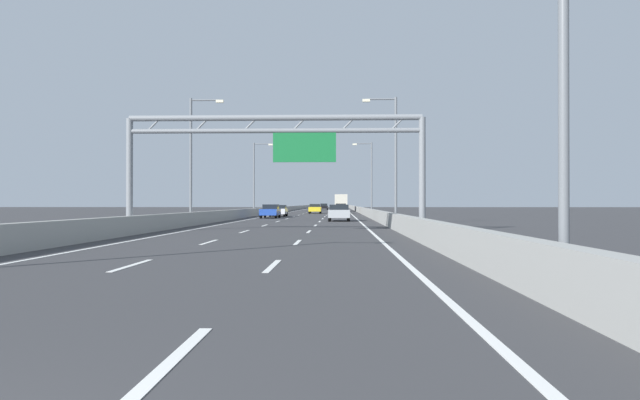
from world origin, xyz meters
TOP-DOWN VIEW (x-y plane):
  - ground_plane at (0.00, 100.00)m, footprint 260.00×260.00m
  - lane_dash_left_1 at (-1.80, 12.50)m, footprint 0.16×3.00m
  - lane_dash_left_2 at (-1.80, 21.50)m, footprint 0.16×3.00m
  - lane_dash_left_3 at (-1.80, 30.50)m, footprint 0.16×3.00m
  - lane_dash_left_4 at (-1.80, 39.50)m, footprint 0.16×3.00m
  - lane_dash_left_5 at (-1.80, 48.50)m, footprint 0.16×3.00m
  - lane_dash_left_6 at (-1.80, 57.50)m, footprint 0.16×3.00m
  - lane_dash_left_7 at (-1.80, 66.50)m, footprint 0.16×3.00m
  - lane_dash_left_8 at (-1.80, 75.50)m, footprint 0.16×3.00m
  - lane_dash_left_9 at (-1.80, 84.50)m, footprint 0.16×3.00m
  - lane_dash_left_10 at (-1.80, 93.50)m, footprint 0.16×3.00m
  - lane_dash_left_11 at (-1.80, 102.50)m, footprint 0.16×3.00m
  - lane_dash_left_12 at (-1.80, 111.50)m, footprint 0.16×3.00m
  - lane_dash_left_13 at (-1.80, 120.50)m, footprint 0.16×3.00m
  - lane_dash_left_14 at (-1.80, 129.50)m, footprint 0.16×3.00m
  - lane_dash_left_15 at (-1.80, 138.50)m, footprint 0.16×3.00m
  - lane_dash_left_16 at (-1.80, 147.50)m, footprint 0.16×3.00m
  - lane_dash_left_17 at (-1.80, 156.50)m, footprint 0.16×3.00m
  - lane_dash_right_0 at (1.80, 3.50)m, footprint 0.16×3.00m
  - lane_dash_right_1 at (1.80, 12.50)m, footprint 0.16×3.00m
  - lane_dash_right_2 at (1.80, 21.50)m, footprint 0.16×3.00m
  - lane_dash_right_3 at (1.80, 30.50)m, footprint 0.16×3.00m
  - lane_dash_right_4 at (1.80, 39.50)m, footprint 0.16×3.00m
  - lane_dash_right_5 at (1.80, 48.50)m, footprint 0.16×3.00m
  - lane_dash_right_6 at (1.80, 57.50)m, footprint 0.16×3.00m
  - lane_dash_right_7 at (1.80, 66.50)m, footprint 0.16×3.00m
  - lane_dash_right_8 at (1.80, 75.50)m, footprint 0.16×3.00m
  - lane_dash_right_9 at (1.80, 84.50)m, footprint 0.16×3.00m
  - lane_dash_right_10 at (1.80, 93.50)m, footprint 0.16×3.00m
  - lane_dash_right_11 at (1.80, 102.50)m, footprint 0.16×3.00m
  - lane_dash_right_12 at (1.80, 111.50)m, footprint 0.16×3.00m
  - lane_dash_right_13 at (1.80, 120.50)m, footprint 0.16×3.00m
  - lane_dash_right_14 at (1.80, 129.50)m, footprint 0.16×3.00m
  - lane_dash_right_15 at (1.80, 138.50)m, footprint 0.16×3.00m
  - lane_dash_right_16 at (1.80, 147.50)m, footprint 0.16×3.00m
  - lane_dash_right_17 at (1.80, 156.50)m, footprint 0.16×3.00m
  - edge_line_left at (-5.25, 88.00)m, footprint 0.16×176.00m
  - edge_line_right at (5.25, 88.00)m, footprint 0.16×176.00m
  - barrier_left at (-6.90, 110.00)m, footprint 0.45×220.00m
  - barrier_right at (6.90, 110.00)m, footprint 0.45×220.00m
  - sign_gantry at (0.21, 29.47)m, footprint 16.22×0.36m
  - streetlamp_right_near at (7.47, 8.83)m, footprint 2.58×0.28m
  - streetlamp_left_mid at (-7.47, 41.88)m, footprint 2.58×0.28m
  - streetlamp_right_mid at (7.47, 41.88)m, footprint 2.58×0.28m
  - streetlamp_left_far at (-7.47, 74.94)m, footprint 2.58×0.28m
  - streetlamp_right_far at (7.47, 74.94)m, footprint 2.58×0.28m
  - white_car at (-3.65, 67.27)m, footprint 1.86×4.10m
  - red_car at (3.67, 120.60)m, footprint 1.79×4.16m
  - blue_car at (-3.83, 60.41)m, footprint 1.79×4.63m
  - yellow_car at (-0.21, 88.43)m, footprint 1.84×4.48m
  - orange_car at (3.73, 88.49)m, footprint 1.75×4.37m
  - black_car at (-0.11, 137.74)m, footprint 1.82×4.35m
  - silver_car at (3.47, 49.99)m, footprint 1.86×4.25m
  - box_truck at (3.83, 112.08)m, footprint 2.38×7.70m

SIDE VIEW (x-z plane):
  - ground_plane at x=0.00m, z-range 0.00..0.00m
  - lane_dash_left_1 at x=-1.80m, z-range 0.00..0.01m
  - lane_dash_left_2 at x=-1.80m, z-range 0.00..0.01m
  - lane_dash_left_3 at x=-1.80m, z-range 0.00..0.01m
  - lane_dash_left_4 at x=-1.80m, z-range 0.00..0.01m
  - lane_dash_left_5 at x=-1.80m, z-range 0.00..0.01m
  - lane_dash_left_6 at x=-1.80m, z-range 0.00..0.01m
  - lane_dash_left_7 at x=-1.80m, z-range 0.00..0.01m
  - lane_dash_left_8 at x=-1.80m, z-range 0.00..0.01m
  - lane_dash_left_9 at x=-1.80m, z-range 0.00..0.01m
  - lane_dash_left_10 at x=-1.80m, z-range 0.00..0.01m
  - lane_dash_left_11 at x=-1.80m, z-range 0.00..0.01m
  - lane_dash_left_12 at x=-1.80m, z-range 0.00..0.01m
  - lane_dash_left_13 at x=-1.80m, z-range 0.00..0.01m
  - lane_dash_left_14 at x=-1.80m, z-range 0.00..0.01m
  - lane_dash_left_15 at x=-1.80m, z-range 0.00..0.01m
  - lane_dash_left_16 at x=-1.80m, z-range 0.00..0.01m
  - lane_dash_left_17 at x=-1.80m, z-range 0.00..0.01m
  - lane_dash_right_0 at x=1.80m, z-range 0.00..0.01m
  - lane_dash_right_1 at x=1.80m, z-range 0.00..0.01m
  - lane_dash_right_2 at x=1.80m, z-range 0.00..0.01m
  - lane_dash_right_3 at x=1.80m, z-range 0.00..0.01m
  - lane_dash_right_4 at x=1.80m, z-range 0.00..0.01m
  - lane_dash_right_5 at x=1.80m, z-range 0.00..0.01m
  - lane_dash_right_6 at x=1.80m, z-range 0.00..0.01m
  - lane_dash_right_7 at x=1.80m, z-range 0.00..0.01m
  - lane_dash_right_8 at x=1.80m, z-range 0.00..0.01m
  - lane_dash_right_9 at x=1.80m, z-range 0.00..0.01m
  - lane_dash_right_10 at x=1.80m, z-range 0.00..0.01m
  - lane_dash_right_11 at x=1.80m, z-range 0.00..0.01m
  - lane_dash_right_12 at x=1.80m, z-range 0.00..0.01m
  - lane_dash_right_13 at x=1.80m, z-range 0.00..0.01m
  - lane_dash_right_14 at x=1.80m, z-range 0.00..0.01m
  - lane_dash_right_15 at x=1.80m, z-range 0.00..0.01m
  - lane_dash_right_16 at x=1.80m, z-range 0.00..0.01m
  - lane_dash_right_17 at x=1.80m, z-range 0.00..0.01m
  - edge_line_left at x=-5.25m, z-range 0.00..0.01m
  - edge_line_right at x=5.25m, z-range 0.00..0.01m
  - barrier_left at x=-6.90m, z-range 0.00..0.95m
  - barrier_right at x=6.90m, z-range 0.00..0.95m
  - white_car at x=-3.65m, z-range 0.03..1.39m
  - blue_car at x=-3.83m, z-range 0.01..1.46m
  - yellow_car at x=-0.21m, z-range 0.03..1.47m
  - black_car at x=-0.11m, z-range 0.02..1.50m
  - orange_car at x=3.73m, z-range 0.00..1.52m
  - silver_car at x=3.47m, z-range 0.04..1.49m
  - red_car at x=3.67m, z-range 0.00..1.57m
  - box_truck at x=3.83m, z-range 0.13..3.37m
  - sign_gantry at x=0.21m, z-range 1.66..8.02m
  - streetlamp_right_near at x=7.47m, z-range 0.65..10.15m
  - streetlamp_left_mid at x=-7.47m, z-range 0.65..10.15m
  - streetlamp_right_mid at x=7.47m, z-range 0.65..10.15m
  - streetlamp_left_far at x=-7.47m, z-range 0.65..10.15m
  - streetlamp_right_far at x=7.47m, z-range 0.65..10.15m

